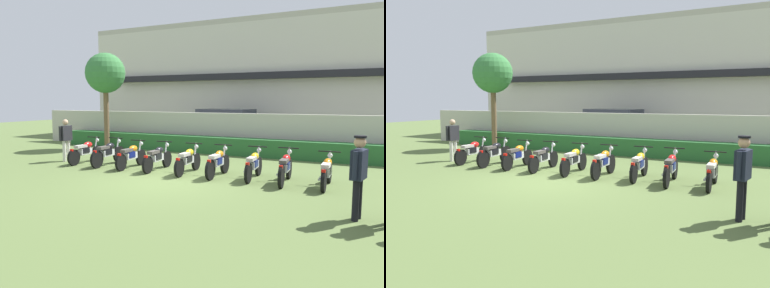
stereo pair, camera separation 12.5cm
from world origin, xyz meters
TOP-DOWN VIEW (x-y plane):
  - ground at (0.00, 0.00)m, footprint 60.00×60.00m
  - building at (0.00, 14.45)m, footprint 24.26×6.50m
  - compound_wall at (0.00, 6.74)m, footprint 23.04×0.30m
  - hedge_row at (0.00, 6.04)m, footprint 18.44×0.70m
  - parked_car at (-1.61, 9.11)m, footprint 4.68×2.50m
  - tree_near_inspector at (-6.50, 5.36)m, footprint 1.92×1.92m
  - motorcycle_in_row_0 at (-4.35, 1.53)m, footprint 0.60×1.93m
  - motorcycle_in_row_1 at (-3.24, 1.48)m, footprint 0.60×1.96m
  - motorcycle_in_row_2 at (-2.18, 1.43)m, footprint 0.60×1.85m
  - motorcycle_in_row_3 at (-1.14, 1.48)m, footprint 0.60×1.90m
  - motorcycle_in_row_4 at (0.04, 1.45)m, footprint 0.60×1.90m
  - motorcycle_in_row_5 at (1.09, 1.43)m, footprint 0.60×1.82m
  - motorcycle_in_row_6 at (2.20, 1.56)m, footprint 0.60×1.85m
  - motorcycle_in_row_7 at (3.18, 1.44)m, footprint 0.60×1.98m
  - motorcycle_in_row_8 at (4.30, 1.42)m, footprint 0.60×1.84m
  - inspector_person at (-5.29, 1.49)m, footprint 0.22×0.66m
  - officer_0 at (5.23, -1.24)m, footprint 0.30×0.66m

SIDE VIEW (x-z plane):
  - ground at x=0.00m, z-range 0.00..0.00m
  - hedge_row at x=0.00m, z-range 0.00..0.74m
  - motorcycle_in_row_2 at x=-2.18m, z-range -0.03..0.91m
  - motorcycle_in_row_3 at x=-1.14m, z-range -0.03..0.91m
  - motorcycle_in_row_8 at x=4.30m, z-range -0.03..0.91m
  - motorcycle_in_row_4 at x=0.04m, z-range -0.03..0.92m
  - motorcycle_in_row_6 at x=2.20m, z-range -0.03..0.92m
  - motorcycle_in_row_0 at x=-4.35m, z-range -0.03..0.92m
  - motorcycle_in_row_5 at x=1.09m, z-range -0.03..0.93m
  - motorcycle_in_row_1 at x=-3.24m, z-range -0.03..0.95m
  - motorcycle_in_row_7 at x=3.18m, z-range -0.03..0.95m
  - compound_wall at x=0.00m, z-range 0.00..1.77m
  - parked_car at x=-1.61m, z-range -0.01..1.88m
  - inspector_person at x=-5.29m, z-range 0.14..1.76m
  - officer_0 at x=5.23m, z-range 0.15..1.83m
  - building at x=0.00m, z-range 0.00..6.99m
  - tree_near_inspector at x=-6.50m, z-range 1.29..5.90m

